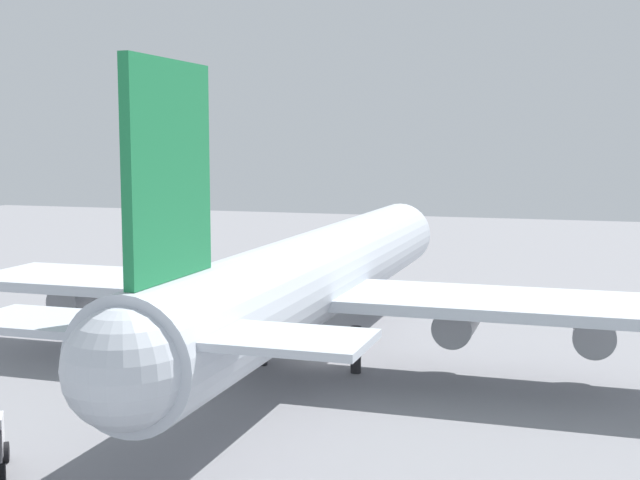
% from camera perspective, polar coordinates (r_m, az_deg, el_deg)
% --- Properties ---
extents(ground_plane, '(232.59, 232.59, 0.00)m').
position_cam_1_polar(ground_plane, '(60.66, -0.00, -7.99)').
color(ground_plane, gray).
extents(cargo_airplane, '(58.15, 49.49, 18.86)m').
position_cam_1_polar(cargo_airplane, '(59.23, -0.06, -2.35)').
color(cargo_airplane, silver).
rests_on(cargo_airplane, ground_plane).
extents(safety_cone_nose, '(0.54, 0.54, 0.77)m').
position_cam_1_polar(safety_cone_nose, '(85.68, 4.27, -3.42)').
color(safety_cone_nose, orange).
rests_on(safety_cone_nose, ground_plane).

